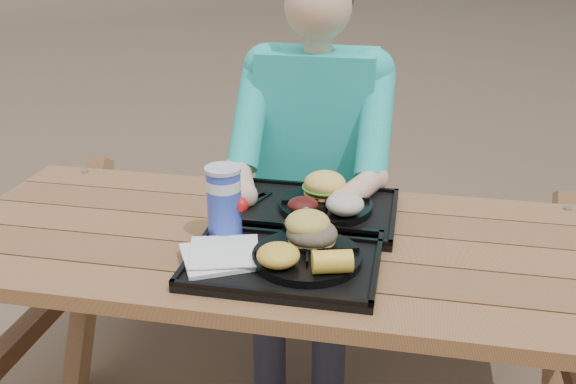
# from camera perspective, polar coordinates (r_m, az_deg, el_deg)

# --- Properties ---
(picnic_table) EXTENTS (1.80, 1.49, 0.75)m
(picnic_table) POSITION_cam_1_polar(r_m,az_deg,el_deg) (1.87, 0.00, -14.39)
(picnic_table) COLOR #999999
(picnic_table) RESTS_ON ground
(tray_near) EXTENTS (0.45, 0.35, 0.02)m
(tray_near) POSITION_cam_1_polar(r_m,az_deg,el_deg) (1.54, -0.30, -6.16)
(tray_near) COLOR black
(tray_near) RESTS_ON picnic_table
(tray_far) EXTENTS (0.45, 0.35, 0.02)m
(tray_far) POSITION_cam_1_polar(r_m,az_deg,el_deg) (1.79, 2.35, -1.86)
(tray_far) COLOR black
(tray_far) RESTS_ON picnic_table
(plate_near) EXTENTS (0.26, 0.26, 0.02)m
(plate_near) POSITION_cam_1_polar(r_m,az_deg,el_deg) (1.52, 1.70, -5.79)
(plate_near) COLOR black
(plate_near) RESTS_ON tray_near
(plate_far) EXTENTS (0.26, 0.26, 0.02)m
(plate_far) POSITION_cam_1_polar(r_m,az_deg,el_deg) (1.79, 3.36, -1.22)
(plate_far) COLOR black
(plate_far) RESTS_ON tray_far
(napkin_stack) EXTENTS (0.23, 0.23, 0.02)m
(napkin_stack) POSITION_cam_1_polar(r_m,az_deg,el_deg) (1.54, -6.15, -5.60)
(napkin_stack) COLOR white
(napkin_stack) RESTS_ON tray_near
(soda_cup) EXTENTS (0.09, 0.09, 0.17)m
(soda_cup) POSITION_cam_1_polar(r_m,az_deg,el_deg) (1.62, -5.69, -1.02)
(soda_cup) COLOR #1831B4
(soda_cup) RESTS_ON tray_near
(condiment_bbq) EXTENTS (0.05, 0.05, 0.03)m
(condiment_bbq) POSITION_cam_1_polar(r_m,az_deg,el_deg) (1.64, 0.39, -3.21)
(condiment_bbq) COLOR black
(condiment_bbq) RESTS_ON tray_near
(condiment_mustard) EXTENTS (0.05, 0.05, 0.03)m
(condiment_mustard) POSITION_cam_1_polar(r_m,az_deg,el_deg) (1.62, 2.94, -3.65)
(condiment_mustard) COLOR yellow
(condiment_mustard) RESTS_ON tray_near
(sandwich) EXTENTS (0.12, 0.12, 0.12)m
(sandwich) POSITION_cam_1_polar(r_m,az_deg,el_deg) (1.54, 2.16, -2.51)
(sandwich) COLOR gold
(sandwich) RESTS_ON plate_near
(mac_cheese) EXTENTS (0.10, 0.10, 0.05)m
(mac_cheese) POSITION_cam_1_polar(r_m,az_deg,el_deg) (1.45, -0.87, -5.64)
(mac_cheese) COLOR gold
(mac_cheese) RESTS_ON plate_near
(corn_cob) EXTENTS (0.11, 0.11, 0.05)m
(corn_cob) POSITION_cam_1_polar(r_m,az_deg,el_deg) (1.43, 3.95, -6.19)
(corn_cob) COLOR yellow
(corn_cob) RESTS_ON plate_near
(cutlery_far) EXTENTS (0.07, 0.14, 0.01)m
(cutlery_far) POSITION_cam_1_polar(r_m,az_deg,el_deg) (1.84, -2.87, -0.78)
(cutlery_far) COLOR black
(cutlery_far) RESTS_ON tray_far
(burger) EXTENTS (0.12, 0.12, 0.11)m
(burger) POSITION_cam_1_polar(r_m,az_deg,el_deg) (1.81, 3.31, 1.26)
(burger) COLOR #F8C657
(burger) RESTS_ON plate_far
(baked_beans) EXTENTS (0.08, 0.08, 0.04)m
(baked_beans) POSITION_cam_1_polar(r_m,az_deg,el_deg) (1.72, 1.33, -1.14)
(baked_beans) COLOR #480F0E
(baked_beans) RESTS_ON plate_far
(potato_salad) EXTENTS (0.10, 0.10, 0.06)m
(potato_salad) POSITION_cam_1_polar(r_m,az_deg,el_deg) (1.71, 5.08, -1.07)
(potato_salad) COLOR beige
(potato_salad) RESTS_ON plate_far
(diner) EXTENTS (0.48, 0.84, 1.28)m
(diner) POSITION_cam_1_polar(r_m,az_deg,el_deg) (2.23, 2.45, -0.10)
(diner) COLOR #1CB2C8
(diner) RESTS_ON ground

